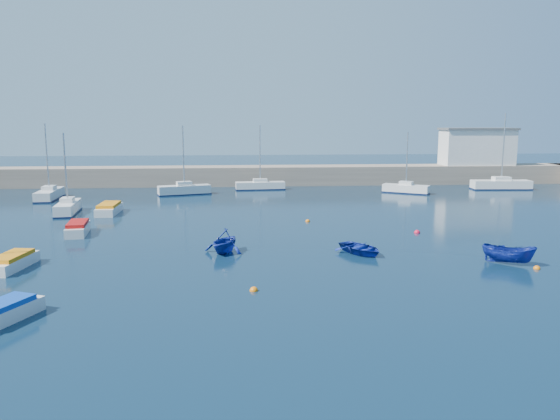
{
  "coord_description": "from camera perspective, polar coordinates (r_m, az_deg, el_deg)",
  "views": [
    {
      "loc": [
        -4.32,
        -30.34,
        9.2
      ],
      "look_at": [
        -0.84,
        14.78,
        1.6
      ],
      "focal_mm": 35.0,
      "sensor_mm": 36.0,
      "label": 1
    }
  ],
  "objects": [
    {
      "name": "sailboat_8",
      "position": [
        77.45,
        22.09,
        2.5
      ],
      "size": [
        7.66,
        2.58,
        9.87
      ],
      "rotation": [
        0.0,
        0.0,
        1.51
      ],
      "color": "silver",
      "rests_on": "ground"
    },
    {
      "name": "harbor_office",
      "position": [
        83.8,
        19.89,
        6.16
      ],
      "size": [
        10.0,
        4.0,
        5.0
      ],
      "primitive_type": "cube",
      "color": "silver",
      "rests_on": "back_wall"
    },
    {
      "name": "sailboat_6",
      "position": [
        71.55,
        -2.09,
        2.59
      ],
      "size": [
        6.5,
        2.27,
        8.36
      ],
      "rotation": [
        0.0,
        0.0,
        1.65
      ],
      "color": "silver",
      "rests_on": "ground"
    },
    {
      "name": "sailboat_7",
      "position": [
        69.88,
        13.01,
        2.21
      ],
      "size": [
        5.63,
        4.34,
        7.55
      ],
      "rotation": [
        0.0,
        0.0,
        1.01
      ],
      "color": "silver",
      "rests_on": "ground"
    },
    {
      "name": "motorboat_2",
      "position": [
        56.07,
        -17.43,
        0.14
      ],
      "size": [
        1.77,
        4.96,
        1.02
      ],
      "rotation": [
        0.0,
        0.0,
        0.01
      ],
      "color": "silver",
      "rests_on": "ground"
    },
    {
      "name": "motorboat_1",
      "position": [
        46.84,
        -20.38,
        -1.8
      ],
      "size": [
        2.0,
        4.33,
        1.02
      ],
      "rotation": [
        0.0,
        0.0,
        0.13
      ],
      "color": "silver",
      "rests_on": "ground"
    },
    {
      "name": "sailboat_3",
      "position": [
        57.34,
        -21.28,
        0.28
      ],
      "size": [
        2.24,
        5.99,
        7.85
      ],
      "rotation": [
        0.0,
        0.0,
        0.11
      ],
      "color": "silver",
      "rests_on": "ground"
    },
    {
      "name": "motorboat_0",
      "position": [
        37.81,
        -26.19,
        -4.87
      ],
      "size": [
        2.0,
        4.31,
        0.93
      ],
      "rotation": [
        0.0,
        0.0,
        -0.14
      ],
      "color": "silver",
      "rests_on": "ground"
    },
    {
      "name": "dinghy_left",
      "position": [
        37.98,
        -5.82,
        -3.23
      ],
      "size": [
        3.86,
        4.06,
        1.68
      ],
      "primitive_type": "imported",
      "rotation": [
        0.0,
        0.0,
        -0.45
      ],
      "color": "navy",
      "rests_on": "ground"
    },
    {
      "name": "sailboat_5",
      "position": [
        67.7,
        -9.97,
        2.13
      ],
      "size": [
        6.54,
        3.48,
        8.39
      ],
      "rotation": [
        0.0,
        0.0,
        1.86
      ],
      "color": "silver",
      "rests_on": "ground"
    },
    {
      "name": "sailboat_4",
      "position": [
        68.37,
        -22.95,
        1.56
      ],
      "size": [
        2.25,
        6.7,
        8.69
      ],
      "rotation": [
        0.0,
        0.0,
        0.06
      ],
      "color": "silver",
      "rests_on": "ground"
    },
    {
      "name": "buoy_0",
      "position": [
        29.84,
        -2.75,
        -8.43
      ],
      "size": [
        0.47,
        0.47,
        0.47
      ],
      "primitive_type": "sphere",
      "color": "orange",
      "rests_on": "ground"
    },
    {
      "name": "dinghy_center",
      "position": [
        38.04,
        8.43,
        -3.98
      ],
      "size": [
        4.05,
        4.45,
        0.75
      ],
      "primitive_type": "imported",
      "rotation": [
        0.0,
        0.0,
        0.51
      ],
      "color": "navy",
      "rests_on": "ground"
    },
    {
      "name": "dinghy_right",
      "position": [
        37.9,
        22.77,
        -4.29
      ],
      "size": [
        3.4,
        2.82,
        1.26
      ],
      "primitive_type": "imported",
      "rotation": [
        0.0,
        0.0,
        0.99
      ],
      "color": "navy",
      "rests_on": "ground"
    },
    {
      "name": "ground",
      "position": [
        32.0,
        3.57,
        -7.19
      ],
      "size": [
        220.0,
        220.0,
        0.0
      ],
      "primitive_type": "plane",
      "color": "#0C2235",
      "rests_on": "ground"
    },
    {
      "name": "buoy_3",
      "position": [
        49.39,
        2.92,
        -1.21
      ],
      "size": [
        0.42,
        0.42,
        0.42
      ],
      "primitive_type": "sphere",
      "color": "orange",
      "rests_on": "ground"
    },
    {
      "name": "buoy_5",
      "position": [
        37.54,
        25.25,
        -5.58
      ],
      "size": [
        0.43,
        0.43,
        0.43
      ],
      "primitive_type": "sphere",
      "color": "orange",
      "rests_on": "ground"
    },
    {
      "name": "back_wall",
      "position": [
        76.87,
        -1.17,
        3.63
      ],
      "size": [
        96.0,
        4.5,
        2.6
      ],
      "primitive_type": "cube",
      "color": "gray",
      "rests_on": "ground"
    },
    {
      "name": "motorboat_3",
      "position": [
        28.37,
        -27.09,
        -9.53
      ],
      "size": [
        2.85,
        4.23,
        0.94
      ],
      "rotation": [
        0.0,
        0.0,
        -0.4
      ],
      "color": "silver",
      "rests_on": "ground"
    },
    {
      "name": "buoy_1",
      "position": [
        45.86,
        14.12,
        -2.33
      ],
      "size": [
        0.5,
        0.5,
        0.5
      ],
      "primitive_type": "sphere",
      "color": "red",
      "rests_on": "ground"
    }
  ]
}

